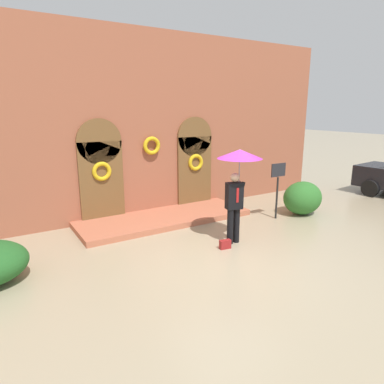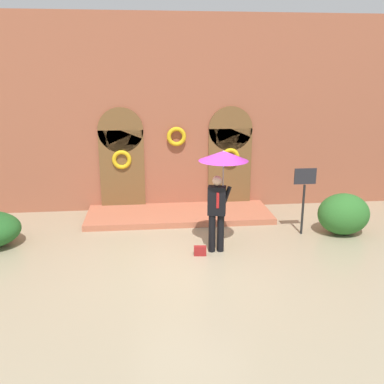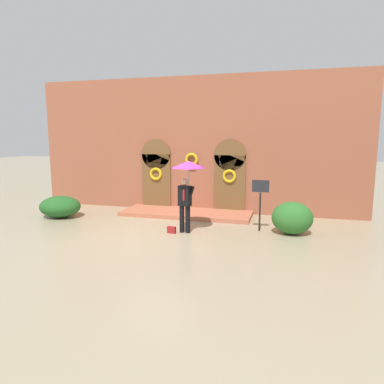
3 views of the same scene
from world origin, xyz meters
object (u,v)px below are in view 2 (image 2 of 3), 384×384
Objects in this scene: handbag at (200,251)px; sign_post at (304,190)px; shrub_right at (343,214)px; person_with_umbrella at (222,171)px.

sign_post is at bearing 26.71° from handbag.
shrub_right is at bearing 19.82° from handbag.
shrub_right reaches higher than handbag.
shrub_right is (3.30, 0.76, -1.38)m from person_with_umbrella.
handbag is 0.16× the size of sign_post.
shrub_right is (3.80, 0.96, 0.42)m from handbag.
person_with_umbrella reaches higher than sign_post.
handbag is 0.21× the size of shrub_right.
shrub_right is at bearing -5.53° from sign_post.
handbag is at bearing -158.92° from sign_post.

